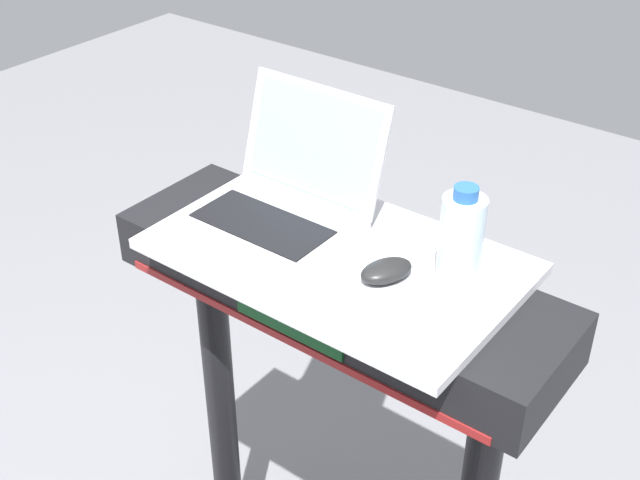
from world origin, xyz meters
TOP-DOWN VIEW (x-y plane):
  - desk_board at (0.00, 0.70)m, footprint 0.67×0.41m
  - laptop at (-0.15, 0.73)m, footprint 0.32×0.29m
  - computer_mouse at (0.12, 0.68)m, footprint 0.09×0.12m
  - water_bottle at (0.23, 0.74)m, footprint 0.08×0.08m

SIDE VIEW (x-z plane):
  - desk_board at x=0.00m, z-range 1.15..1.17m
  - computer_mouse at x=0.12m, z-range 1.17..1.20m
  - laptop at x=-0.15m, z-range 1.10..1.33m
  - water_bottle at x=0.23m, z-range 1.16..1.36m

